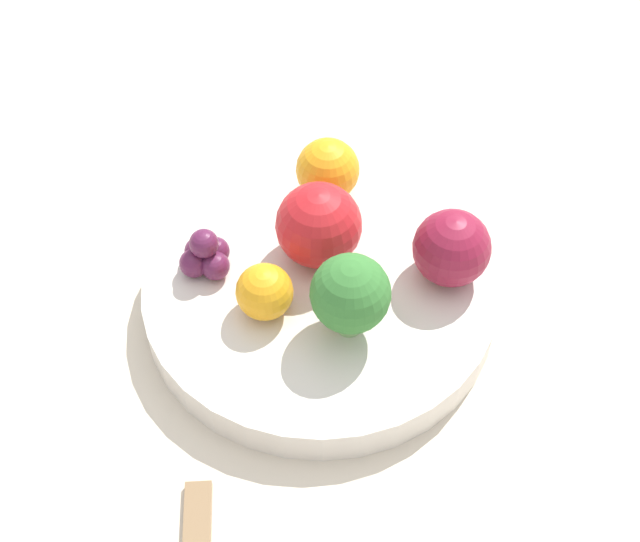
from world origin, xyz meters
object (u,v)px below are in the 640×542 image
(broccoli, at_px, (350,294))
(orange_back, at_px, (328,170))
(orange_front, at_px, (265,292))
(grape_cluster, at_px, (205,255))
(apple_red, at_px, (452,248))
(bowl, at_px, (320,293))
(apple_green, at_px, (319,225))

(broccoli, xyz_separation_m, orange_back, (-0.11, 0.06, -0.01))
(orange_front, relative_size, grape_cluster, 1.01)
(broccoli, distance_m, orange_back, 0.12)
(apple_red, bearing_deg, broccoli, -90.50)
(bowl, bearing_deg, grape_cluster, -132.82)
(broccoli, xyz_separation_m, apple_red, (0.00, 0.08, -0.01))
(apple_red, distance_m, grape_cluster, 0.16)
(broccoli, bearing_deg, bowl, 171.23)
(apple_red, distance_m, apple_green, 0.09)
(bowl, xyz_separation_m, grape_cluster, (-0.05, -0.06, 0.03))
(broccoli, height_order, orange_front, broccoli)
(broccoli, height_order, apple_red, broccoli)
(bowl, distance_m, broccoli, 0.07)
(apple_green, distance_m, orange_back, 0.06)
(bowl, xyz_separation_m, apple_green, (-0.02, 0.01, 0.04))
(orange_front, bearing_deg, broccoli, 40.78)
(orange_front, bearing_deg, orange_back, 124.88)
(apple_red, height_order, orange_back, apple_red)
(orange_back, bearing_deg, apple_red, 12.31)
(broccoli, distance_m, apple_red, 0.08)
(broccoli, bearing_deg, apple_red, 89.50)
(bowl, bearing_deg, orange_front, -89.24)
(apple_green, xyz_separation_m, grape_cluster, (-0.03, -0.07, -0.02))
(apple_green, relative_size, grape_cluster, 1.57)
(apple_green, bearing_deg, grape_cluster, -115.24)
(broccoli, distance_m, apple_green, 0.07)
(bowl, xyz_separation_m, orange_back, (-0.07, 0.05, 0.04))
(broccoli, bearing_deg, grape_cluster, -152.22)
(grape_cluster, bearing_deg, broccoli, 27.78)
(broccoli, distance_m, orange_front, 0.06)
(broccoli, xyz_separation_m, orange_front, (-0.04, -0.04, -0.02))
(bowl, height_order, apple_red, apple_red)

